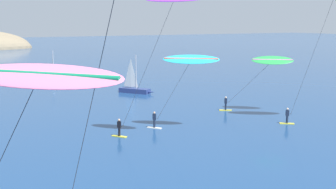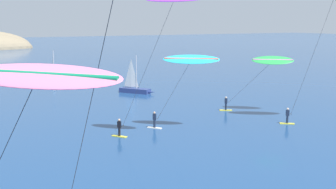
{
  "view_description": "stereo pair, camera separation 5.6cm",
  "coord_description": "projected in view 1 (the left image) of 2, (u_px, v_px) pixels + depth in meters",
  "views": [
    {
      "loc": [
        -18.02,
        -1.85,
        10.59
      ],
      "look_at": [
        -1.06,
        27.41,
        4.74
      ],
      "focal_mm": 45.0,
      "sensor_mm": 36.0,
      "label": 1
    },
    {
      "loc": [
        -17.98,
        -1.88,
        10.59
      ],
      "look_at": [
        -1.06,
        27.41,
        4.74
      ],
      "focal_mm": 45.0,
      "sensor_mm": 36.0,
      "label": 2
    }
  ],
  "objects": [
    {
      "name": "kitesurfer_purple",
      "position": [
        169.0,
        11.0,
        36.0
      ],
      "size": [
        6.47,
        6.84,
        12.82
      ],
      "color": "yellow",
      "rests_on": "ground"
    },
    {
      "name": "kitesurfer_green",
      "position": [
        269.0,
        64.0,
        49.2
      ],
      "size": [
        7.21,
        5.97,
        6.69
      ],
      "color": "yellow",
      "rests_on": "ground"
    },
    {
      "name": "kitesurfer_lime",
      "position": [
        332.0,
        3.0,
        41.84
      ],
      "size": [
        6.96,
        5.26,
        13.72
      ],
      "color": "yellow",
      "rests_on": "ground"
    },
    {
      "name": "sailboat_near",
      "position": [
        136.0,
        89.0,
        63.27
      ],
      "size": [
        4.13,
        5.46,
        5.7
      ],
      "color": "navy",
      "rests_on": "ground"
    },
    {
      "name": "kitesurfer_cyan",
      "position": [
        188.0,
        64.0,
        40.81
      ],
      "size": [
        6.06,
        5.27,
        7.49
      ],
      "color": "silver",
      "rests_on": "ground"
    },
    {
      "name": "sailboat_far",
      "position": [
        54.0,
        80.0,
        73.23
      ],
      "size": [
        1.98,
        5.96,
        5.7
      ],
      "color": "white",
      "rests_on": "ground"
    },
    {
      "name": "kitesurfer_pink",
      "position": [
        30.0,
        93.0,
        13.01
      ],
      "size": [
        6.08,
        7.63,
        9.36
      ],
      "color": "red",
      "rests_on": "ground"
    },
    {
      "name": "kitesurfer_white",
      "position": [
        110.0,
        11.0,
        14.18
      ],
      "size": [
        4.24,
        6.31,
        12.45
      ],
      "color": "#2D2D33",
      "rests_on": "ground"
    }
  ]
}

